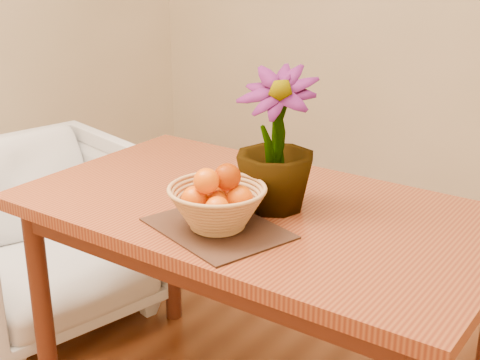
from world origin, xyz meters
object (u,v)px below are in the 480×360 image
Objects in this scene: potted_plant at (276,140)px; armchair at (43,226)px; table at (257,232)px; wicker_basket at (217,209)px.

armchair is (-1.11, 0.04, -0.56)m from potted_plant.
armchair is (-1.06, 0.05, -0.27)m from table.
wicker_basket is 0.33× the size of armchair.
wicker_basket is 0.26m from potted_plant.
potted_plant is 1.24m from armchair.
potted_plant is 0.52× the size of armchair.
potted_plant is (0.05, 0.01, 0.29)m from table.
armchair is at bearing 165.64° from potted_plant.
table is at bearing -79.45° from armchair.
wicker_basket is at bearing -113.83° from potted_plant.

